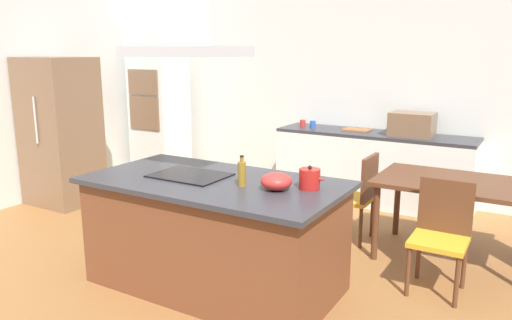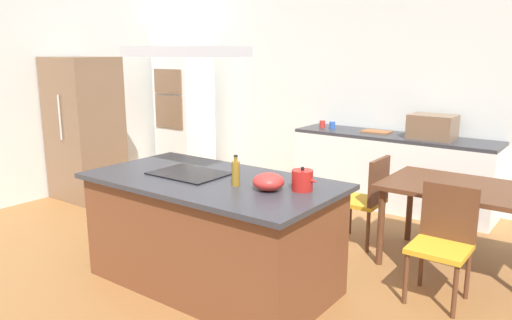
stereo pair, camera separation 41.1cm
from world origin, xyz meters
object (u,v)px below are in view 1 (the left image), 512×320
(tea_kettle, at_px, (310,179))
(range_hood, at_px, (185,23))
(chair_facing_island, at_px, (442,229))
(refrigerator, at_px, (61,132))
(wall_oven_stack, at_px, (159,104))
(coffee_mug_blue, at_px, (313,124))
(cutting_board, at_px, (357,130))
(cooktop, at_px, (190,175))
(olive_oil_bottle, at_px, (242,173))
(chair_at_left_end, at_px, (359,192))
(mixing_bowl, at_px, (276,181))
(countertop_microwave, at_px, (412,124))
(coffee_mug_red, at_px, (303,123))
(dining_table, at_px, (457,190))

(tea_kettle, xyz_separation_m, range_hood, (-1.00, -0.14, 1.13))
(chair_facing_island, bearing_deg, refrigerator, 179.67)
(wall_oven_stack, distance_m, chair_facing_island, 4.86)
(range_hood, bearing_deg, coffee_mug_blue, 93.95)
(coffee_mug_blue, xyz_separation_m, cutting_board, (0.59, 0.06, -0.04))
(cooktop, relative_size, chair_facing_island, 0.67)
(olive_oil_bottle, height_order, chair_at_left_end, olive_oil_bottle)
(wall_oven_stack, bearing_deg, range_hood, -44.84)
(wall_oven_stack, height_order, chair_facing_island, wall_oven_stack)
(tea_kettle, distance_m, mixing_bowl, 0.25)
(refrigerator, bearing_deg, chair_facing_island, -0.33)
(range_hood, bearing_deg, cutting_board, 82.45)
(tea_kettle, bearing_deg, chair_facing_island, 41.88)
(countertop_microwave, height_order, chair_at_left_end, countertop_microwave)
(chair_at_left_end, bearing_deg, wall_oven_stack, 162.88)
(coffee_mug_red, height_order, cutting_board, coffee_mug_red)
(wall_oven_stack, relative_size, chair_facing_island, 2.47)
(refrigerator, bearing_deg, mixing_bowl, -14.43)
(countertop_microwave, bearing_deg, coffee_mug_red, 179.81)
(chair_facing_island, distance_m, range_hood, 2.58)
(mixing_bowl, bearing_deg, cutting_board, 97.96)
(dining_table, bearing_deg, refrigerator, -172.03)
(chair_at_left_end, bearing_deg, refrigerator, -170.07)
(coffee_mug_red, relative_size, coffee_mug_blue, 1.00)
(wall_oven_stack, distance_m, range_hood, 3.88)
(mixing_bowl, height_order, countertop_microwave, countertop_microwave)
(cooktop, height_order, olive_oil_bottle, olive_oil_bottle)
(countertop_microwave, height_order, wall_oven_stack, wall_oven_stack)
(refrigerator, height_order, range_hood, range_hood)
(cutting_board, height_order, refrigerator, refrigerator)
(coffee_mug_red, xyz_separation_m, coffee_mug_blue, (0.15, -0.01, 0.00))
(countertop_microwave, relative_size, cutting_board, 1.47)
(wall_oven_stack, relative_size, dining_table, 1.57)
(wall_oven_stack, xyz_separation_m, chair_facing_island, (4.49, -1.77, -0.59))
(refrigerator, relative_size, dining_table, 1.30)
(olive_oil_bottle, bearing_deg, cooktop, 175.08)
(olive_oil_bottle, relative_size, chair_facing_island, 0.27)
(coffee_mug_blue, bearing_deg, refrigerator, -142.34)
(chair_facing_island, bearing_deg, wall_oven_stack, 158.52)
(cutting_board, xyz_separation_m, range_hood, (-0.39, -2.93, 1.19))
(tea_kettle, distance_m, countertop_microwave, 2.74)
(cooktop, relative_size, refrigerator, 0.33)
(tea_kettle, relative_size, coffee_mug_blue, 2.31)
(coffee_mug_red, bearing_deg, countertop_microwave, -0.19)
(tea_kettle, bearing_deg, olive_oil_bottle, -158.27)
(dining_table, bearing_deg, wall_oven_stack, 166.22)
(mixing_bowl, xyz_separation_m, coffee_mug_blue, (-1.00, 2.87, -0.02))
(coffee_mug_blue, xyz_separation_m, chair_at_left_end, (1.11, -1.32, -0.44))
(coffee_mug_red, bearing_deg, dining_table, -31.58)
(olive_oil_bottle, relative_size, refrigerator, 0.13)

